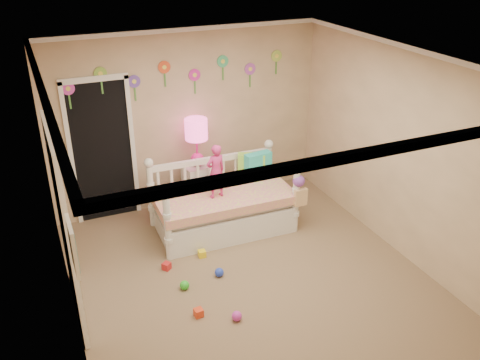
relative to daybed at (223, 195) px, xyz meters
name	(u,v)px	position (x,y,z in m)	size (l,w,h in m)	color
floor	(252,281)	(-0.13, -1.27, -0.51)	(4.00, 4.50, 0.01)	#7F684C
ceiling	(255,63)	(-0.13, -1.27, 2.09)	(4.00, 4.50, 0.01)	white
back_wall	(188,119)	(-0.13, 0.98, 0.79)	(4.00, 0.01, 2.60)	tan
left_wall	(61,221)	(-2.13, -1.27, 0.79)	(0.01, 4.50, 2.60)	tan
right_wall	(402,154)	(1.87, -1.27, 0.79)	(0.01, 4.50, 2.60)	tan
crown_molding	(255,66)	(-0.13, -1.27, 2.06)	(4.00, 4.50, 0.06)	white
daybed	(223,195)	(0.00, 0.00, 0.00)	(1.88, 1.01, 1.02)	white
pillow_turquoise	(258,166)	(0.62, 0.19, 0.25)	(0.39, 0.14, 0.39)	teal
pillow_lime	(251,166)	(0.54, 0.26, 0.24)	(0.38, 0.14, 0.36)	#94E244
child	(216,171)	(-0.13, -0.10, 0.43)	(0.27, 0.18, 0.74)	#D83182
nightstand	(198,186)	(-0.10, 0.72, -0.17)	(0.40, 0.31, 0.67)	white
table_lamp	(196,135)	(-0.10, 0.72, 0.64)	(0.32, 0.32, 0.71)	#E81F8A
closet_doorway	(102,150)	(-1.38, 0.96, 0.53)	(0.90, 0.04, 2.07)	black
flower_decals	(180,76)	(-0.22, 0.97, 1.43)	(3.40, 0.02, 0.50)	#B2668C
mirror_closet	(65,228)	(-2.09, -0.97, 0.54)	(0.07, 1.30, 2.10)	white
wall_picture	(73,247)	(-2.10, -2.17, 1.04)	(0.05, 0.34, 0.42)	white
hanging_bag	(299,192)	(0.90, -0.50, 0.11)	(0.20, 0.16, 0.36)	beige
toy_scatter	(202,286)	(-0.73, -1.19, -0.45)	(0.80, 1.30, 0.11)	#996666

